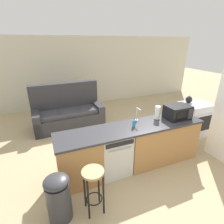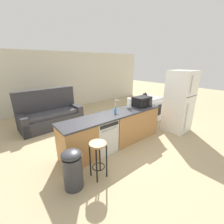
{
  "view_description": "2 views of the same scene",
  "coord_description": "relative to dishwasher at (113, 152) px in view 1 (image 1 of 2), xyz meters",
  "views": [
    {
      "loc": [
        -1.34,
        -2.61,
        2.41
      ],
      "look_at": [
        -0.04,
        0.59,
        1.01
      ],
      "focal_mm": 28.0,
      "sensor_mm": 36.0,
      "label": 1
    },
    {
      "loc": [
        -2.18,
        -2.74,
        2.14
      ],
      "look_at": [
        0.31,
        0.3,
        0.82
      ],
      "focal_mm": 24.0,
      "sensor_mm": 36.0,
      "label": 2
    }
  ],
  "objects": [
    {
      "name": "microwave",
      "position": [
        1.45,
        -0.0,
        0.62
      ],
      "size": [
        0.5,
        0.37,
        0.28
      ],
      "color": "black",
      "rests_on": "kitchen_counter"
    },
    {
      "name": "soap_bottle",
      "position": [
        0.41,
        -0.01,
        0.55
      ],
      "size": [
        0.06,
        0.06,
        0.18
      ],
      "color": "#338CCC",
      "rests_on": "kitchen_counter"
    },
    {
      "name": "trash_bin",
      "position": [
        -1.1,
        -0.65,
        -0.04
      ],
      "size": [
        0.35,
        0.35,
        0.74
      ],
      "color": "#333338",
      "rests_on": "ground_plane"
    },
    {
      "name": "ground_plane",
      "position": [
        0.25,
        0.0,
        -0.42
      ],
      "size": [
        24.0,
        24.0,
        0.0
      ],
      "primitive_type": "plane",
      "color": "tan"
    },
    {
      "name": "stove_range",
      "position": [
        2.6,
        0.55,
        0.03
      ],
      "size": [
        0.76,
        0.68,
        0.9
      ],
      "color": "#B7B7BC",
      "rests_on": "ground_plane"
    },
    {
      "name": "wall_back",
      "position": [
        0.55,
        4.2,
        0.88
      ],
      "size": [
        10.0,
        0.06,
        2.6
      ],
      "color": "beige",
      "rests_on": "ground_plane"
    },
    {
      "name": "dishwasher",
      "position": [
        0.0,
        0.0,
        0.0
      ],
      "size": [
        0.58,
        0.61,
        0.84
      ],
      "color": "silver",
      "rests_on": "ground_plane"
    },
    {
      "name": "bar_stool",
      "position": [
        -0.61,
        -0.71,
        0.11
      ],
      "size": [
        0.32,
        0.32,
        0.74
      ],
      "color": "tan",
      "rests_on": "ground_plane"
    },
    {
      "name": "couch",
      "position": [
        -0.49,
        2.43,
        -0.03
      ],
      "size": [
        2.04,
        1.0,
        1.27
      ],
      "color": "#2D2D33",
      "rests_on": "ground_plane"
    },
    {
      "name": "kitchen_counter",
      "position": [
        0.49,
        0.0,
        -0.0
      ],
      "size": [
        2.94,
        0.66,
        0.9
      ],
      "color": "#B77F47",
      "rests_on": "ground_plane"
    },
    {
      "name": "sink_faucet",
      "position": [
        0.58,
        0.17,
        0.61
      ],
      "size": [
        0.07,
        0.18,
        0.3
      ],
      "color": "silver",
      "rests_on": "kitchen_counter"
    },
    {
      "name": "kettle",
      "position": [
        2.43,
        0.68,
        0.56
      ],
      "size": [
        0.21,
        0.17,
        0.19
      ],
      "color": "black",
      "rests_on": "stove_range"
    },
    {
      "name": "paper_towel_roll",
      "position": [
        1.03,
        0.12,
        0.62
      ],
      "size": [
        0.14,
        0.14,
        0.28
      ],
      "color": "#4C4C51",
      "rests_on": "kitchen_counter"
    }
  ]
}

